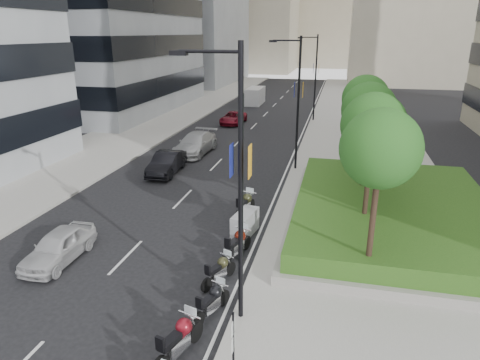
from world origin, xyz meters
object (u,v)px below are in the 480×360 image
(motorcycle_2, at_px, (212,301))
(car_d, at_px, (233,118))
(lamp_post_2, at_px, (314,74))
(delivery_van, at_px, (255,97))
(motorcycle_6, at_px, (245,205))
(car_b, at_px, (167,163))
(lamp_post_0, at_px, (236,177))
(car_c, at_px, (195,144))
(lamp_post_1, at_px, (296,98))
(parking_sign, at_px, (233,346))
(motorcycle_1, at_px, (179,339))
(motorcycle_4, at_px, (237,244))
(car_a, at_px, (59,246))
(motorcycle_5, at_px, (245,224))
(motorcycle_3, at_px, (219,270))

(motorcycle_2, xyz_separation_m, car_d, (-7.15, 31.62, 0.09))
(lamp_post_2, xyz_separation_m, delivery_van, (-8.35, 10.04, -4.07))
(motorcycle_6, height_order, car_b, car_b)
(lamp_post_0, height_order, car_d, lamp_post_0)
(car_c, bearing_deg, lamp_post_1, -15.28)
(parking_sign, height_order, motorcycle_2, parking_sign)
(car_c, xyz_separation_m, delivery_van, (-0.23, 25.42, 0.19))
(motorcycle_1, xyz_separation_m, motorcycle_4, (0.26, 6.26, -0.02))
(parking_sign, height_order, motorcycle_6, parking_sign)
(lamp_post_1, xyz_separation_m, motorcycle_2, (-0.84, -17.00, -4.52))
(motorcycle_2, bearing_deg, car_b, 46.76)
(lamp_post_2, xyz_separation_m, motorcycle_2, (-0.84, -35.00, -4.52))
(motorcycle_4, xyz_separation_m, car_a, (-7.26, -2.02, 0.06))
(motorcycle_4, bearing_deg, motorcycle_5, 20.32)
(parking_sign, distance_m, motorcycle_3, 5.39)
(car_c, bearing_deg, motorcycle_5, -59.63)
(lamp_post_1, relative_size, lamp_post_2, 1.00)
(lamp_post_2, bearing_deg, motorcycle_3, -91.99)
(motorcycle_3, height_order, motorcycle_5, motorcycle_5)
(lamp_post_0, height_order, motorcycle_4, lamp_post_0)
(motorcycle_5, height_order, car_d, car_d)
(motorcycle_6, relative_size, car_d, 0.51)
(motorcycle_5, height_order, car_c, car_c)
(parking_sign, xyz_separation_m, car_d, (-8.65, 34.61, -0.82))
(parking_sign, height_order, car_b, parking_sign)
(motorcycle_1, height_order, car_c, car_c)
(motorcycle_3, height_order, motorcycle_6, motorcycle_6)
(lamp_post_0, distance_m, motorcycle_3, 5.08)
(lamp_post_2, distance_m, car_b, 22.78)
(lamp_post_0, xyz_separation_m, motorcycle_1, (-1.21, -2.15, -4.43))
(delivery_van, bearing_deg, motorcycle_6, -80.01)
(motorcycle_6, bearing_deg, motorcycle_3, -164.81)
(motorcycle_3, distance_m, car_a, 7.06)
(car_b, bearing_deg, delivery_van, 86.74)
(lamp_post_1, relative_size, motorcycle_1, 3.88)
(parking_sign, relative_size, car_c, 0.45)
(car_a, distance_m, delivery_van, 42.95)
(lamp_post_1, relative_size, motorcycle_3, 4.73)
(motorcycle_1, bearing_deg, lamp_post_2, 14.72)
(lamp_post_1, relative_size, car_a, 2.29)
(lamp_post_1, distance_m, motorcycle_5, 11.66)
(motorcycle_1, bearing_deg, motorcycle_5, 15.81)
(motorcycle_3, distance_m, motorcycle_6, 6.47)
(motorcycle_4, distance_m, car_c, 17.08)
(motorcycle_5, xyz_separation_m, motorcycle_6, (-0.47, 2.15, 0.06))
(parking_sign, relative_size, motorcycle_4, 1.11)
(lamp_post_2, bearing_deg, motorcycle_4, -91.76)
(motorcycle_1, bearing_deg, motorcycle_6, 18.49)
(lamp_post_0, height_order, parking_sign, lamp_post_0)
(motorcycle_5, bearing_deg, motorcycle_4, -166.83)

